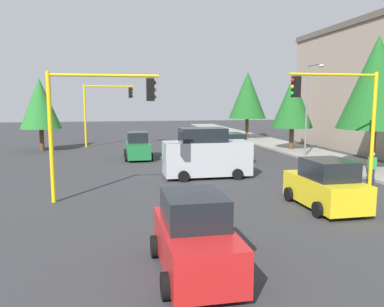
% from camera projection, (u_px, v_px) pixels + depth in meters
% --- Properties ---
extents(ground_plane, '(120.00, 120.00, 0.00)m').
position_uv_depth(ground_plane, '(197.00, 171.00, 23.67)').
color(ground_plane, '#353538').
extents(sidewalk_kerb, '(80.00, 4.00, 0.15)m').
position_uv_depth(sidewalk_kerb, '(314.00, 154.00, 30.57)').
color(sidewalk_kerb, gray).
rests_on(sidewalk_kerb, ground).
extents(lane_arrow_near, '(2.40, 1.10, 1.10)m').
position_uv_depth(lane_arrow_near, '(181.00, 240.00, 11.90)').
color(lane_arrow_near, silver).
rests_on(lane_arrow_near, ground).
extents(traffic_signal_near_right, '(0.36, 4.59, 5.45)m').
position_uv_depth(traffic_signal_near_right, '(96.00, 110.00, 16.21)').
color(traffic_signal_near_right, yellow).
rests_on(traffic_signal_near_right, ground).
extents(traffic_signal_near_left, '(0.36, 4.59, 5.62)m').
position_uv_depth(traffic_signal_near_left, '(341.00, 107.00, 18.42)').
color(traffic_signal_near_left, yellow).
rests_on(traffic_signal_near_left, ground).
extents(traffic_signal_far_right, '(0.36, 4.59, 5.72)m').
position_uv_depth(traffic_signal_far_right, '(105.00, 103.00, 35.61)').
color(traffic_signal_far_right, yellow).
rests_on(traffic_signal_far_right, ground).
extents(street_lamp_curbside, '(2.15, 0.28, 7.00)m').
position_uv_depth(street_lamp_curbside, '(310.00, 100.00, 28.39)').
color(street_lamp_curbside, slate).
rests_on(street_lamp_curbside, ground).
extents(tree_opposite_side, '(3.40, 3.40, 6.17)m').
position_uv_depth(tree_opposite_side, '(40.00, 104.00, 32.63)').
color(tree_opposite_side, brown).
rests_on(tree_opposite_side, ground).
extents(tree_roadside_near, '(4.44, 4.44, 8.12)m').
position_uv_depth(tree_roadside_near, '(377.00, 83.00, 23.06)').
color(tree_roadside_near, brown).
rests_on(tree_roadside_near, ground).
extents(tree_roadside_far, '(4.07, 4.07, 7.43)m').
position_uv_depth(tree_roadside_far, '(248.00, 95.00, 42.36)').
color(tree_roadside_far, brown).
rests_on(tree_roadside_far, ground).
extents(tree_roadside_mid, '(3.49, 3.49, 6.34)m').
position_uv_depth(tree_roadside_mid, '(293.00, 102.00, 32.84)').
color(tree_roadside_mid, brown).
rests_on(tree_roadside_mid, ground).
extents(delivery_van_silver, '(2.22, 4.80, 2.77)m').
position_uv_depth(delivery_van_silver, '(206.00, 155.00, 21.57)').
color(delivery_van_silver, '#B2B5BA').
rests_on(delivery_van_silver, ground).
extents(car_blue, '(4.00, 1.97, 1.98)m').
position_uv_depth(car_blue, '(232.00, 148.00, 27.84)').
color(car_blue, blue).
rests_on(car_blue, ground).
extents(car_yellow, '(3.87, 2.12, 1.98)m').
position_uv_depth(car_yellow, '(326.00, 186.00, 15.41)').
color(car_yellow, yellow).
rests_on(car_yellow, ground).
extents(car_red, '(3.77, 1.98, 1.98)m').
position_uv_depth(car_red, '(195.00, 237.00, 9.60)').
color(car_red, red).
rests_on(car_red, ground).
extents(car_green, '(4.05, 1.96, 1.98)m').
position_uv_depth(car_green, '(138.00, 147.00, 28.62)').
color(car_green, '#1E7238').
rests_on(car_green, ground).
extents(car_orange, '(3.87, 2.07, 1.98)m').
position_uv_depth(car_orange, '(209.00, 140.00, 33.39)').
color(car_orange, orange).
rests_on(car_orange, ground).
extents(pedestrian_crossing, '(0.40, 0.24, 1.70)m').
position_uv_depth(pedestrian_crossing, '(372.00, 168.00, 19.52)').
color(pedestrian_crossing, '#262638').
rests_on(pedestrian_crossing, ground).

